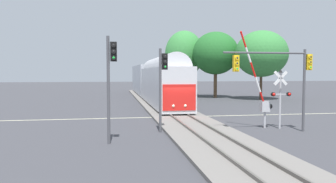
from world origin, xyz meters
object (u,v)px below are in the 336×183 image
(traffic_signal_near_right, at_px, (281,69))
(maple_right_background, at_px, (261,54))
(crossing_gate_near, at_px, (263,98))
(traffic_signal_median, at_px, (163,76))
(crossing_signal_mast, at_px, (280,93))
(commuter_train, at_px, (152,79))
(traffic_signal_near_left, at_px, (111,72))
(elm_centre_background, at_px, (184,54))
(oak_far_right, at_px, (216,53))

(traffic_signal_near_right, bearing_deg, maple_right_background, 67.16)
(crossing_gate_near, height_order, traffic_signal_median, crossing_gate_near)
(crossing_signal_mast, xyz_separation_m, maple_right_background, (9.29, 22.42, 3.91))
(commuter_train, height_order, traffic_signal_near_left, traffic_signal_near_left)
(commuter_train, bearing_deg, elm_centre_background, 47.48)
(commuter_train, distance_m, crossing_gate_near, 24.58)
(traffic_signal_median, bearing_deg, crossing_signal_mast, -0.14)
(crossing_signal_mast, xyz_separation_m, oak_far_right, (4.13, 26.80, 4.19))
(maple_right_background, bearing_deg, traffic_signal_median, -127.43)
(traffic_signal_near_left, relative_size, maple_right_background, 0.59)
(crossing_signal_mast, height_order, traffic_signal_median, traffic_signal_median)
(crossing_signal_mast, xyz_separation_m, traffic_signal_near_left, (-10.97, -2.86, 1.34))
(traffic_signal_near_right, relative_size, traffic_signal_near_left, 1.03)
(traffic_signal_near_left, bearing_deg, maple_right_background, 51.29)
(crossing_signal_mast, distance_m, traffic_signal_median, 7.92)
(traffic_signal_near_right, xyz_separation_m, elm_centre_background, (0.94, 32.13, 2.76))
(elm_centre_background, relative_size, maple_right_background, 1.09)
(traffic_signal_near_right, bearing_deg, crossing_signal_mast, 61.07)
(crossing_gate_near, distance_m, crossing_signal_mast, 1.19)
(crossing_gate_near, xyz_separation_m, traffic_signal_near_right, (0.40, -1.61, 1.89))
(commuter_train, bearing_deg, crossing_signal_mast, -77.29)
(crossing_gate_near, relative_size, traffic_signal_median, 1.24)
(crossing_gate_near, xyz_separation_m, crossing_signal_mast, (1.04, -0.44, 0.36))
(maple_right_background, relative_size, oak_far_right, 0.97)
(traffic_signal_near_right, xyz_separation_m, traffic_signal_near_left, (-10.32, -1.69, -0.18))
(traffic_signal_median, bearing_deg, commuter_train, 84.65)
(crossing_gate_near, bearing_deg, maple_right_background, 64.82)
(maple_right_background, bearing_deg, commuter_train, 171.65)
(traffic_signal_near_right, height_order, elm_centre_background, elm_centre_background)
(oak_far_right, bearing_deg, maple_right_background, -40.37)
(commuter_train, relative_size, elm_centre_background, 3.86)
(crossing_signal_mast, distance_m, traffic_signal_near_right, 2.03)
(commuter_train, bearing_deg, traffic_signal_near_right, -79.23)
(crossing_signal_mast, height_order, oak_far_right, oak_far_right)
(traffic_signal_near_left, bearing_deg, crossing_gate_near, 18.39)
(elm_centre_background, xyz_separation_m, maple_right_background, (9.00, -8.54, -0.37))
(elm_centre_background, bearing_deg, oak_far_right, -47.28)
(elm_centre_background, height_order, maple_right_background, elm_centre_background)
(commuter_train, height_order, crossing_gate_near, crossing_gate_near)
(traffic_signal_median, relative_size, elm_centre_background, 0.50)
(elm_centre_background, distance_m, oak_far_right, 5.67)
(commuter_train, relative_size, traffic_signal_near_left, 7.17)
(traffic_signal_near_left, xyz_separation_m, oak_far_right, (15.10, 29.66, 2.85))
(maple_right_background, bearing_deg, crossing_signal_mast, -112.51)
(crossing_signal_mast, distance_m, traffic_signal_near_left, 11.41)
(commuter_train, xyz_separation_m, traffic_signal_near_right, (4.90, -25.76, 1.12))
(crossing_gate_near, height_order, oak_far_right, oak_far_right)
(elm_centre_background, bearing_deg, crossing_gate_near, -92.50)
(commuter_train, distance_m, oak_far_right, 10.63)
(commuter_train, distance_m, traffic_signal_median, 24.69)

